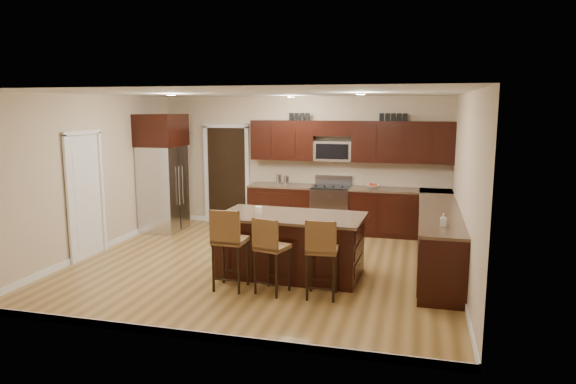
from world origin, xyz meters
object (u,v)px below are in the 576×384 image
(range, at_px, (331,209))
(island, at_px, (291,247))
(stool_mid, at_px, (270,247))
(stool_right, at_px, (322,249))
(stool_left, at_px, (228,240))
(refrigerator, at_px, (163,172))

(range, relative_size, island, 0.51)
(stool_mid, xyz_separation_m, stool_right, (0.70, -0.00, 0.01))
(range, distance_m, island, 2.82)
(island, distance_m, stool_right, 1.07)
(stool_left, xyz_separation_m, stool_right, (1.28, 0.00, -0.04))
(range, height_order, stool_mid, range)
(island, relative_size, stool_left, 1.91)
(island, distance_m, stool_left, 1.11)
(stool_left, distance_m, stool_mid, 0.59)
(stool_left, bearing_deg, refrigerator, 131.05)
(stool_mid, relative_size, stool_right, 0.98)
(stool_right, bearing_deg, stool_mid, 176.06)
(island, xyz_separation_m, stool_left, (-0.67, -0.85, 0.28))
(island, relative_size, refrigerator, 0.93)
(stool_mid, distance_m, stool_right, 0.70)
(range, bearing_deg, stool_mid, -93.23)
(refrigerator, bearing_deg, stool_mid, -43.21)
(island, xyz_separation_m, stool_right, (0.62, -0.84, 0.24))
(range, height_order, stool_right, range)
(stool_left, height_order, stool_mid, stool_left)
(stool_left, bearing_deg, island, 52.17)
(island, relative_size, stool_mid, 2.07)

